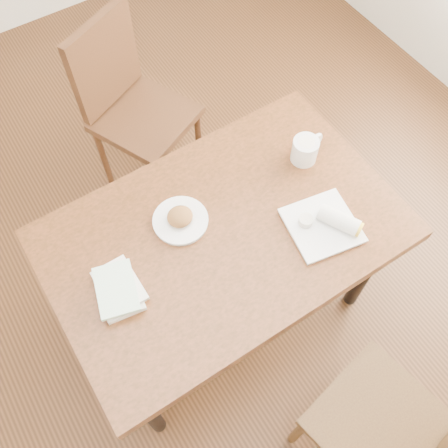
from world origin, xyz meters
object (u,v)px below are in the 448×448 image
table (224,241)px  chair_far (130,101)px  book_stack (118,289)px  chair_near (407,441)px  coffee_mug (306,149)px  plate_scone (180,219)px  plate_burrito (327,224)px

table → chair_far: (0.07, 0.94, -0.12)m
chair_far → book_stack: size_ratio=4.39×
table → chair_near: bearing=-81.2°
chair_far → book_stack: chair_far is taller
chair_near → coffee_mug: chair_near is taller
plate_scone → plate_burrito: (0.43, -0.31, 0.00)m
plate_burrito → book_stack: bearing=166.3°
chair_far → coffee_mug: chair_far is taller
table → plate_scone: size_ratio=6.26×
chair_near → coffee_mug: size_ratio=6.34×
chair_near → book_stack: bearing=122.3°
plate_burrito → table: bearing=149.5°
chair_near → plate_burrito: bearing=75.6°
coffee_mug → plate_burrito: coffee_mug is taller
chair_far → coffee_mug: 0.95m
table → chair_near: size_ratio=1.34×
coffee_mug → plate_burrito: bearing=-112.7°
chair_far → plate_scone: (-0.18, -0.82, 0.22)m
plate_scone → chair_far: bearing=77.6°
chair_near → chair_far: bearing=92.2°
table → chair_near: (0.14, -0.90, -0.12)m
table → coffee_mug: coffee_mug is taller
chair_far → plate_scone: bearing=-102.4°
chair_near → coffee_mug: 1.08m
table → chair_far: 0.95m
table → plate_burrito: size_ratio=4.54×
coffee_mug → book_stack: 0.88m
chair_near → plate_burrito: chair_near is taller
plate_scone → book_stack: 0.34m
table → coffee_mug: 0.48m
plate_scone → coffee_mug: bearing=-1.0°
table → book_stack: 0.44m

